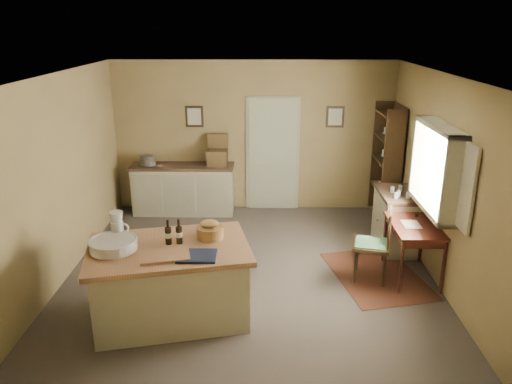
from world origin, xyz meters
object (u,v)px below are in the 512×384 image
writing_desk (414,231)px  shelving_unit (389,163)px  work_island (170,280)px  desk_chair (372,245)px  right_cabinet (396,220)px  sideboard (184,187)px

writing_desk → shelving_unit: bearing=86.0°
work_island → desk_chair: size_ratio=2.03×
desk_chair → right_cabinet: same height
desk_chair → shelving_unit: (0.73, 2.25, 0.51)m
work_island → right_cabinet: work_island is taller
shelving_unit → work_island: bearing=-135.4°
work_island → right_cabinet: bearing=19.8°
right_cabinet → shelving_unit: size_ratio=0.49×
writing_desk → sideboard: bearing=145.6°
right_cabinet → desk_chair: bearing=-119.7°
writing_desk → right_cabinet: bearing=90.0°
desk_chair → shelving_unit: shelving_unit is taller
work_island → shelving_unit: (3.25, 3.21, 0.52)m
sideboard → shelving_unit: size_ratio=0.91×
sideboard → writing_desk: bearing=-34.4°
writing_desk → desk_chair: size_ratio=1.01×
right_cabinet → sideboard: bearing=157.3°
desk_chair → right_cabinet: 1.16m
shelving_unit → sideboard: bearing=176.8°
desk_chair → work_island: bearing=-144.4°
sideboard → desk_chair: (2.88, -2.45, 0.01)m
right_cabinet → shelving_unit: shelving_unit is taller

